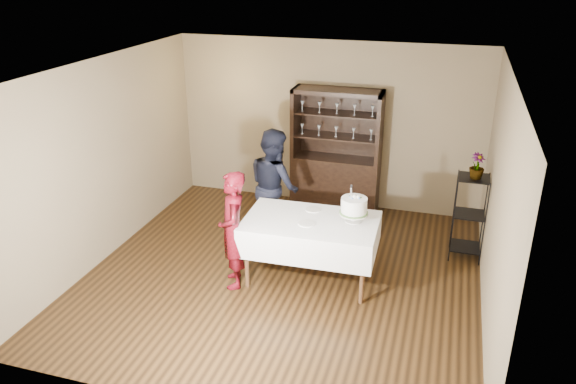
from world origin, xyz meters
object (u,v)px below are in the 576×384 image
woman (233,230)px  cake (354,207)px  china_hutch (335,171)px  man (274,186)px  cake_table (311,234)px  potted_plant (477,166)px  plant_etagere (469,214)px

woman → cake: size_ratio=3.06×
china_hutch → man: 1.45m
cake_table → cake: size_ratio=3.42×
china_hutch → potted_plant: size_ratio=5.83×
woman → man: man is taller
cake_table → cake: 0.66m
cake_table → china_hutch: bearing=94.2°
cake_table → woman: bearing=-156.1°
woman → potted_plant: size_ratio=4.43×
plant_etagere → man: 2.72m
china_hutch → woman: china_hutch is taller
man → plant_etagere: bearing=-128.3°
cake_table → man: 1.23m
man → potted_plant: size_ratio=4.91×
plant_etagere → man: bearing=-174.9°
china_hutch → woman: (-0.73, -2.62, 0.10)m
plant_etagere → china_hutch: bearing=153.2°
plant_etagere → man: (-2.70, -0.24, 0.19)m
woman → china_hutch: bearing=140.1°
china_hutch → man: china_hutch is taller
man → china_hutch: bearing=-69.1°
cake → china_hutch: bearing=107.8°
china_hutch → woman: size_ratio=1.31×
plant_etagere → cake: (-1.41, -1.05, 0.38)m
man → potted_plant: (2.71, 0.20, 0.52)m
china_hutch → man: (-0.62, -1.29, 0.18)m
man → cake: 1.54m
woman → cake: 1.52m
plant_etagere → woman: woman is taller
cake → potted_plant: (1.42, 1.02, 0.32)m
man → cake: (1.30, -0.81, 0.19)m
potted_plant → man: bearing=-175.7°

